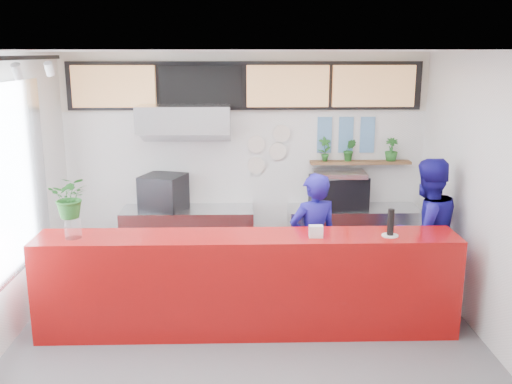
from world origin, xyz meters
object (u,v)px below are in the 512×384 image
(pepper_mill, at_px, (391,222))
(staff_right, at_px, (425,233))
(espresso_machine, at_px, (339,192))
(panini_oven, at_px, (164,192))
(service_counter, at_px, (248,284))
(staff_center, at_px, (313,242))

(pepper_mill, bearing_deg, staff_right, 48.79)
(espresso_machine, bearing_deg, pepper_mill, -96.16)
(panini_oven, bearing_deg, staff_right, -0.15)
(service_counter, height_order, panini_oven, panini_oven)
(espresso_machine, xyz_separation_m, staff_right, (0.85, -1.16, -0.22))
(staff_right, distance_m, pepper_mill, 1.00)
(staff_right, bearing_deg, espresso_machine, -73.73)
(espresso_machine, height_order, staff_right, staff_right)
(staff_right, height_order, pepper_mill, staff_right)
(panini_oven, height_order, pepper_mill, pepper_mill)
(espresso_machine, distance_m, pepper_mill, 1.89)
(staff_center, bearing_deg, pepper_mill, 119.90)
(pepper_mill, bearing_deg, service_counter, 177.45)
(panini_oven, bearing_deg, staff_center, -13.37)
(staff_center, bearing_deg, staff_right, 163.95)
(espresso_machine, relative_size, pepper_mill, 2.51)
(espresso_machine, height_order, staff_center, staff_center)
(espresso_machine, bearing_deg, panini_oven, 166.78)
(panini_oven, distance_m, pepper_mill, 3.23)
(service_counter, height_order, staff_right, staff_right)
(staff_right, bearing_deg, pepper_mill, 28.94)
(service_counter, height_order, pepper_mill, pepper_mill)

